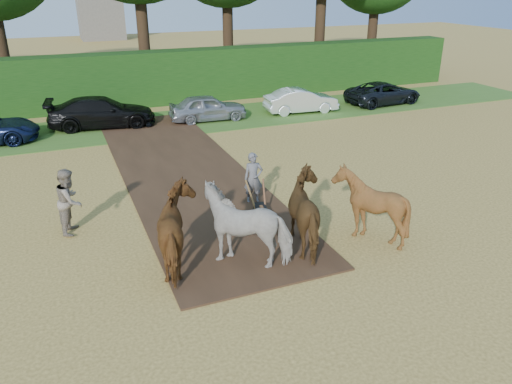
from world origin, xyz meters
The scene contains 7 objects.
ground centered at (0.00, 0.00, 0.00)m, with size 120.00×120.00×0.00m, color gold.
earth_strip centered at (1.50, 7.00, 0.03)m, with size 4.50×17.00×0.05m, color #472D1C.
grass_verge centered at (0.00, 14.00, 0.01)m, with size 50.00×5.00×0.03m, color #38601E.
hedgerow centered at (0.00, 18.50, 1.50)m, with size 46.00×1.60×3.00m, color #14380F.
spectator_near centered at (-2.67, 3.44, 0.96)m, with size 0.93×0.73×1.92m, color gray.
plough_team centered at (2.40, 0.15, 1.01)m, with size 6.97×4.85×2.05m.
parked_cars centered at (-0.40, 13.95, 0.68)m, with size 35.86×3.69×1.48m.
Camera 1 is at (-2.66, -10.55, 6.79)m, focal length 35.00 mm.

